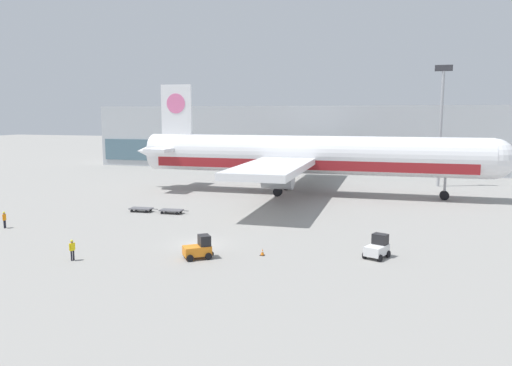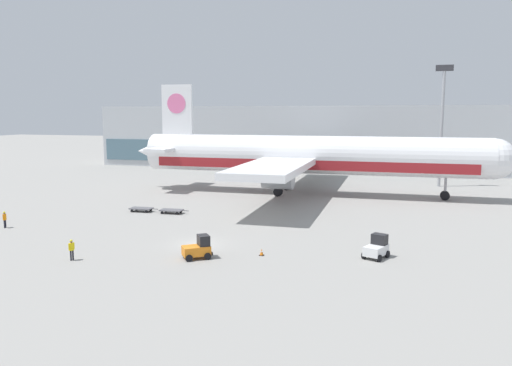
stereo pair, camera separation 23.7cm
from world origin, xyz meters
name	(u,v)px [view 1 (the left image)]	position (x,y,z in m)	size (l,w,h in m)	color
ground_plane	(199,244)	(0.00, 0.00, 0.00)	(400.00, 400.00, 0.00)	gray
terminal_building	(293,137)	(-6.35, 71.00, 6.99)	(90.00, 18.20, 14.00)	#B2B7BC
light_mast	(441,116)	(24.27, 47.07, 11.95)	(2.80, 0.50, 20.33)	#9EA0A5
airplane_main	(304,156)	(3.75, 32.52, 5.84)	(58.08, 48.16, 17.00)	white
baggage_tug_foreground	(199,248)	(1.84, -4.24, 0.88)	(2.80, 2.65, 2.00)	orange
baggage_tug_mid	(378,248)	(16.56, 0.36, 0.88)	(2.36, 2.78, 2.00)	silver
baggage_dolly_lead	(141,209)	(-13.24, 12.66, 0.39)	(3.74, 1.66, 0.48)	#56565B
baggage_dolly_second	(172,210)	(-9.06, 12.72, 0.39)	(3.74, 1.66, 0.48)	#56565B
ground_crew_near	(4,218)	(-22.92, 0.32, 1.08)	(0.28, 0.56, 1.82)	black
ground_crew_far	(72,248)	(-8.20, -7.90, 1.07)	(0.33, 0.54, 1.81)	black
traffic_cone_near	(262,252)	(6.83, -1.87, 0.30)	(0.40, 0.40, 0.61)	black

